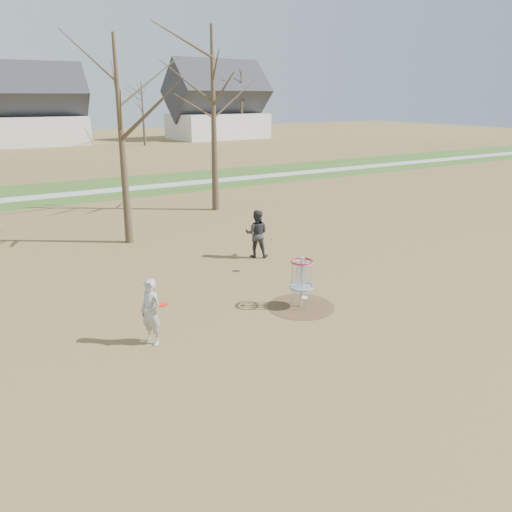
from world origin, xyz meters
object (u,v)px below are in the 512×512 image
(player_throwing, at_px, (257,234))
(disc_grounded, at_px, (304,297))
(player_standing, at_px, (151,312))
(disc_golf_basket, at_px, (302,275))

(player_throwing, distance_m, disc_grounded, 4.10)
(player_standing, height_order, disc_golf_basket, player_standing)
(player_standing, relative_size, player_throwing, 0.92)
(player_throwing, bearing_deg, disc_grounded, 113.58)
(player_standing, xyz_separation_m, disc_grounded, (4.54, 0.37, -0.75))
(disc_grounded, xyz_separation_m, disc_golf_basket, (-0.42, -0.44, 0.89))
(player_throwing, xyz_separation_m, disc_grounded, (-0.85, -3.93, -0.82))
(disc_grounded, bearing_deg, player_standing, -175.36)
(player_standing, xyz_separation_m, player_throwing, (5.39, 4.30, 0.07))
(player_standing, height_order, disc_grounded, player_standing)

